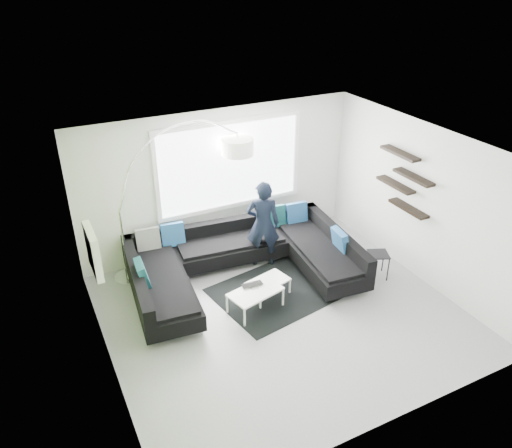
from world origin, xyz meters
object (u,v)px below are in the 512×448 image
at_px(person, 263,224).
at_px(laptop, 253,286).
at_px(coffee_table, 262,293).
at_px(side_table, 377,265).
at_px(arc_lamp, 119,211).
at_px(sectional_sofa, 244,264).

height_order(person, laptop, person).
distance_m(coffee_table, person, 1.40).
xyz_separation_m(coffee_table, person, (0.58, 1.09, 0.66)).
bearing_deg(side_table, laptop, 174.54).
bearing_deg(person, arc_lamp, 10.29).
relative_size(sectional_sofa, person, 2.43).
bearing_deg(coffee_table, side_table, -19.60).
xyz_separation_m(side_table, laptop, (-2.40, 0.23, 0.14)).
xyz_separation_m(arc_lamp, laptop, (1.69, -1.72, -1.00)).
height_order(coffee_table, side_table, side_table).
distance_m(sectional_sofa, side_table, 2.43).
bearing_deg(arc_lamp, coffee_table, -40.48).
bearing_deg(arc_lamp, laptop, -43.14).
distance_m(sectional_sofa, coffee_table, 0.71).
distance_m(sectional_sofa, arc_lamp, 2.33).
bearing_deg(arc_lamp, side_table, -23.07).
relative_size(person, laptop, 4.53).
bearing_deg(coffee_table, person, 48.45).
xyz_separation_m(coffee_table, side_table, (2.24, -0.23, 0.06)).
height_order(coffee_table, arc_lamp, arc_lamp).
bearing_deg(sectional_sofa, laptop, -96.63).
distance_m(arc_lamp, person, 2.56).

